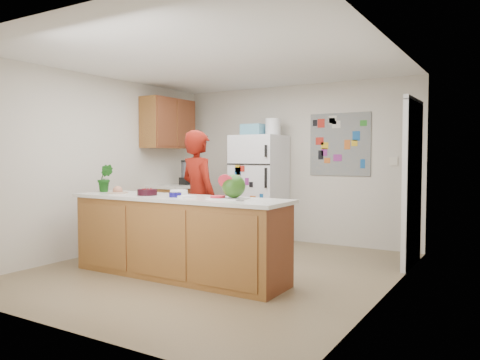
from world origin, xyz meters
The scene contains 26 objects.
floor centered at (0.00, 0.00, -0.01)m, with size 4.00×4.50×0.02m, color brown.
wall_back centered at (0.00, 2.26, 1.25)m, with size 4.00×0.02×2.50m, color beige.
wall_left centered at (-2.01, 0.00, 1.25)m, with size 0.02×4.50×2.50m, color beige.
wall_right centered at (2.01, 0.00, 1.25)m, with size 0.02×4.50×2.50m, color beige.
ceiling centered at (0.00, 0.00, 2.51)m, with size 4.00×4.50×0.02m, color white.
doorway centered at (1.99, 1.45, 1.02)m, with size 0.03×0.85×2.04m, color black.
peninsula_base centered at (-0.20, -0.50, 0.44)m, with size 2.60×0.62×0.88m, color brown.
peninsula_top centered at (-0.20, -0.50, 0.90)m, with size 2.68×0.70×0.04m, color silver.
side_counter_base centered at (-1.69, 1.35, 0.43)m, with size 0.60×0.80×0.86m, color brown.
side_counter_top centered at (-1.69, 1.35, 0.88)m, with size 0.64×0.84×0.04m, color silver.
upper_cabinets centered at (-1.82, 1.30, 1.90)m, with size 0.35×1.00×0.80m, color brown.
refrigerator centered at (-0.45, 1.88, 0.85)m, with size 0.75×0.70×1.70m, color silver.
fridge_top_bin centered at (-0.55, 1.88, 1.79)m, with size 0.35×0.28×0.18m, color #5999B2.
photo_collage centered at (0.75, 2.24, 1.55)m, with size 0.95×0.01×0.95m, color slate.
person centered at (-0.35, 0.12, 0.85)m, with size 0.62×0.41×1.70m, color #620E06.
blender_appliance centered at (-1.64, 1.52, 1.09)m, with size 0.14×0.14×0.38m, color black.
cutting_board centered at (0.45, -0.46, 0.93)m, with size 0.38×0.29×0.01m, color white.
watermelon centered at (0.51, -0.44, 1.06)m, with size 0.25×0.25×0.25m, color #2B5312.
watermelon_slice centered at (0.35, -0.51, 0.94)m, with size 0.16×0.16×0.02m, color red.
cherry_bowl centered at (-0.60, -0.55, 0.96)m, with size 0.23×0.23×0.07m, color black.
white_bowl centered at (-0.31, -0.34, 0.95)m, with size 0.21×0.21×0.06m, color white.
cobalt_bowl centered at (-0.17, -0.58, 0.95)m, with size 0.14×0.14×0.05m, color #100A5D.
plate centered at (-1.11, -0.52, 0.93)m, with size 0.25×0.25×0.02m, color tan.
paper_towel centered at (-0.04, -0.55, 0.93)m, with size 0.19×0.17×0.02m, color silver.
keys centered at (0.68, -0.60, 0.93)m, with size 0.09×0.04×0.01m, color slate.
potted_plant centered at (-1.40, -0.45, 1.10)m, with size 0.19×0.16×0.35m, color #0E3B0A.
Camera 1 is at (3.12, -4.64, 1.38)m, focal length 35.00 mm.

